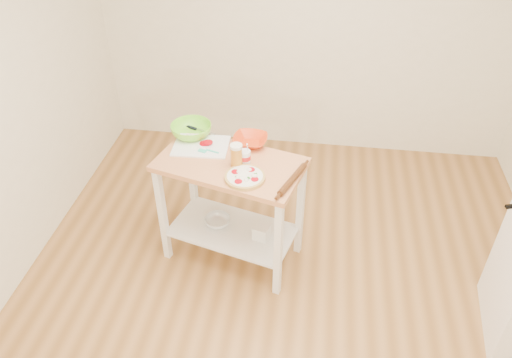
{
  "coord_description": "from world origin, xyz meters",
  "views": [
    {
      "loc": [
        0.14,
        -2.28,
        2.92
      ],
      "look_at": [
        -0.26,
        0.55,
        0.75
      ],
      "focal_mm": 35.0,
      "sensor_mm": 36.0,
      "label": 1
    }
  ],
  "objects": [
    {
      "name": "pizza",
      "position": [
        -0.31,
        0.35,
        0.92
      ],
      "size": [
        0.27,
        0.27,
        0.04
      ],
      "rotation": [
        0.0,
        0.0,
        -0.68
      ],
      "color": "#D8B05C",
      "rests_on": "prep_island"
    },
    {
      "name": "beer_pint",
      "position": [
        -0.39,
        0.49,
        0.99
      ],
      "size": [
        0.09,
        0.09,
        0.17
      ],
      "color": "#C57B22",
      "rests_on": "prep_island"
    },
    {
      "name": "green_bowl",
      "position": [
        -0.8,
        0.83,
        0.95
      ],
      "size": [
        0.4,
        0.4,
        0.1
      ],
      "primitive_type": "imported",
      "rotation": [
        0.0,
        0.0,
        -0.4
      ],
      "color": "#80E531",
      "rests_on": "prep_island"
    },
    {
      "name": "yogurt_tub",
      "position": [
        -0.34,
        0.54,
        0.95
      ],
      "size": [
        0.08,
        0.08,
        0.17
      ],
      "color": "white",
      "rests_on": "prep_island"
    },
    {
      "name": "knife",
      "position": [
        -0.78,
        0.9,
        0.92
      ],
      "size": [
        0.26,
        0.11,
        0.01
      ],
      "rotation": [
        0.0,
        0.0,
        -0.37
      ],
      "color": "silver",
      "rests_on": "cutting_board"
    },
    {
      "name": "spatula",
      "position": [
        -0.62,
        0.62,
        0.92
      ],
      "size": [
        0.16,
        0.05,
        0.01
      ],
      "rotation": [
        0.0,
        0.0,
        -0.3
      ],
      "color": "#38D2AD",
      "rests_on": "cutting_board"
    },
    {
      "name": "shelf_glass_bowl",
      "position": [
        -0.57,
        0.57,
        0.29
      ],
      "size": [
        0.28,
        0.28,
        0.06
      ],
      "primitive_type": "imported",
      "rotation": [
        0.0,
        0.0,
        -0.56
      ],
      "color": "silver",
      "rests_on": "prep_island"
    },
    {
      "name": "room_shell",
      "position": [
        0.0,
        0.0,
        1.35
      ],
      "size": [
        4.04,
        4.54,
        2.74
      ],
      "color": "#AA763F",
      "rests_on": "ground"
    },
    {
      "name": "orange_bowl",
      "position": [
        -0.34,
        0.78,
        0.93
      ],
      "size": [
        0.27,
        0.27,
        0.06
      ],
      "primitive_type": "imported",
      "rotation": [
        0.0,
        0.0,
        -0.07
      ],
      "color": "red",
      "rests_on": "prep_island"
    },
    {
      "name": "shelf_bin",
      "position": [
        -0.21,
        0.47,
        0.32
      ],
      "size": [
        0.14,
        0.14,
        0.11
      ],
      "primitive_type": "cube",
      "rotation": [
        0.0,
        0.0,
        -0.26
      ],
      "color": "white",
      "rests_on": "prep_island"
    },
    {
      "name": "rolling_pin",
      "position": [
        0.01,
        0.36,
        0.92
      ],
      "size": [
        0.17,
        0.35,
        0.04
      ],
      "primitive_type": "cylinder",
      "rotation": [
        1.57,
        0.0,
        -0.38
      ],
      "color": "#542D13",
      "rests_on": "prep_island"
    },
    {
      "name": "cutting_board",
      "position": [
        -0.69,
        0.7,
        0.91
      ],
      "size": [
        0.41,
        0.32,
        0.04
      ],
      "rotation": [
        0.0,
        0.0,
        0.04
      ],
      "color": "white",
      "rests_on": "prep_island"
    },
    {
      "name": "prep_island",
      "position": [
        -0.45,
        0.53,
        0.64
      ],
      "size": [
        1.13,
        0.8,
        0.9
      ],
      "rotation": [
        0.0,
        0.0,
        -0.26
      ],
      "color": "tan",
      "rests_on": "ground"
    }
  ]
}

